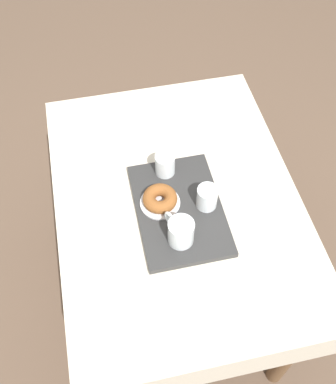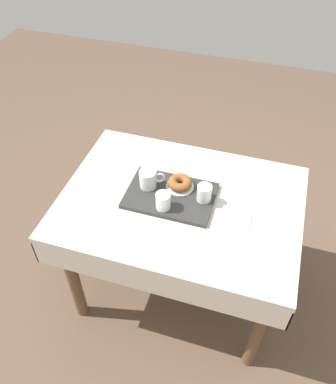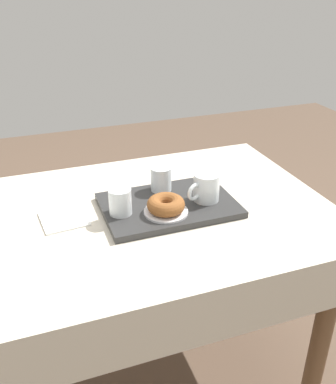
{
  "view_description": "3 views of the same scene",
  "coord_description": "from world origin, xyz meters",
  "px_view_note": "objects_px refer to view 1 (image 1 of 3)",
  "views": [
    {
      "loc": [
        -0.87,
        0.22,
        2.04
      ],
      "look_at": [
        0.0,
        0.03,
        0.79
      ],
      "focal_mm": 42.9,
      "sensor_mm": 36.0,
      "label": 1
    },
    {
      "loc": [
        0.33,
        -1.27,
        2.11
      ],
      "look_at": [
        -0.06,
        0.01,
        0.78
      ],
      "focal_mm": 37.3,
      "sensor_mm": 36.0,
      "label": 2
    },
    {
      "loc": [
        0.36,
        1.14,
        1.43
      ],
      "look_at": [
        -0.06,
        -0.03,
        0.79
      ],
      "focal_mm": 40.6,
      "sensor_mm": 36.0,
      "label": 3
    }
  ],
  "objects_px": {
    "serving_tray": "(179,209)",
    "tea_mug_left": "(181,232)",
    "water_glass_near": "(207,198)",
    "sugar_donut_left": "(160,199)",
    "dining_table": "(177,216)",
    "donut_plate_left": "(160,203)",
    "water_glass_far": "(165,165)",
    "paper_napkin": "(171,138)"
  },
  "relations": [
    {
      "from": "tea_mug_left",
      "to": "paper_napkin",
      "type": "distance_m",
      "value": 0.45
    },
    {
      "from": "tea_mug_left",
      "to": "paper_napkin",
      "type": "xyz_separation_m",
      "value": [
        0.44,
        -0.07,
        -0.06
      ]
    },
    {
      "from": "water_glass_far",
      "to": "sugar_donut_left",
      "type": "bearing_deg",
      "value": 160.9
    },
    {
      "from": "serving_tray",
      "to": "donut_plate_left",
      "type": "xyz_separation_m",
      "value": [
        0.03,
        0.06,
        0.01
      ]
    },
    {
      "from": "water_glass_near",
      "to": "sugar_donut_left",
      "type": "height_order",
      "value": "water_glass_near"
    },
    {
      "from": "tea_mug_left",
      "to": "water_glass_far",
      "type": "bearing_deg",
      "value": -2.02
    },
    {
      "from": "dining_table",
      "to": "serving_tray",
      "type": "bearing_deg",
      "value": 173.75
    },
    {
      "from": "tea_mug_left",
      "to": "paper_napkin",
      "type": "relative_size",
      "value": 0.88
    },
    {
      "from": "paper_napkin",
      "to": "tea_mug_left",
      "type": "bearing_deg",
      "value": 171.52
    },
    {
      "from": "serving_tray",
      "to": "sugar_donut_left",
      "type": "bearing_deg",
      "value": 63.41
    },
    {
      "from": "dining_table",
      "to": "donut_plate_left",
      "type": "height_order",
      "value": "donut_plate_left"
    },
    {
      "from": "dining_table",
      "to": "donut_plate_left",
      "type": "distance_m",
      "value": 0.16
    },
    {
      "from": "serving_tray",
      "to": "tea_mug_left",
      "type": "relative_size",
      "value": 3.46
    },
    {
      "from": "dining_table",
      "to": "paper_napkin",
      "type": "height_order",
      "value": "paper_napkin"
    },
    {
      "from": "tea_mug_left",
      "to": "sugar_donut_left",
      "type": "xyz_separation_m",
      "value": [
        0.15,
        0.04,
        -0.01
      ]
    },
    {
      "from": "water_glass_near",
      "to": "dining_table",
      "type": "bearing_deg",
      "value": 54.99
    },
    {
      "from": "water_glass_near",
      "to": "water_glass_far",
      "type": "xyz_separation_m",
      "value": [
        0.17,
        0.11,
        -0.0
      ]
    },
    {
      "from": "dining_table",
      "to": "paper_napkin",
      "type": "bearing_deg",
      "value": -7.56
    },
    {
      "from": "serving_tray",
      "to": "water_glass_near",
      "type": "distance_m",
      "value": 0.1
    },
    {
      "from": "donut_plate_left",
      "to": "water_glass_near",
      "type": "bearing_deg",
      "value": -103.65
    },
    {
      "from": "sugar_donut_left",
      "to": "paper_napkin",
      "type": "height_order",
      "value": "sugar_donut_left"
    },
    {
      "from": "donut_plate_left",
      "to": "paper_napkin",
      "type": "xyz_separation_m",
      "value": [
        0.29,
        -0.1,
        -0.02
      ]
    },
    {
      "from": "tea_mug_left",
      "to": "water_glass_far",
      "type": "relative_size",
      "value": 1.48
    },
    {
      "from": "water_glass_far",
      "to": "dining_table",
      "type": "bearing_deg",
      "value": -169.31
    },
    {
      "from": "donut_plate_left",
      "to": "paper_napkin",
      "type": "height_order",
      "value": "donut_plate_left"
    },
    {
      "from": "water_glass_far",
      "to": "water_glass_near",
      "type": "bearing_deg",
      "value": -147.6
    },
    {
      "from": "dining_table",
      "to": "serving_tray",
      "type": "xyz_separation_m",
      "value": [
        -0.05,
        0.01,
        0.13
      ]
    },
    {
      "from": "serving_tray",
      "to": "donut_plate_left",
      "type": "distance_m",
      "value": 0.07
    },
    {
      "from": "serving_tray",
      "to": "water_glass_near",
      "type": "bearing_deg",
      "value": -94.32
    },
    {
      "from": "water_glass_far",
      "to": "paper_napkin",
      "type": "xyz_separation_m",
      "value": [
        0.17,
        -0.06,
        -0.05
      ]
    },
    {
      "from": "donut_plate_left",
      "to": "sugar_donut_left",
      "type": "relative_size",
      "value": 1.17
    },
    {
      "from": "tea_mug_left",
      "to": "water_glass_near",
      "type": "distance_m",
      "value": 0.16
    },
    {
      "from": "water_glass_near",
      "to": "paper_napkin",
      "type": "bearing_deg",
      "value": 8.45
    },
    {
      "from": "tea_mug_left",
      "to": "sugar_donut_left",
      "type": "distance_m",
      "value": 0.15
    },
    {
      "from": "dining_table",
      "to": "donut_plate_left",
      "type": "bearing_deg",
      "value": 109.72
    },
    {
      "from": "serving_tray",
      "to": "water_glass_far",
      "type": "height_order",
      "value": "water_glass_far"
    },
    {
      "from": "sugar_donut_left",
      "to": "donut_plate_left",
      "type": "bearing_deg",
      "value": 0.0
    },
    {
      "from": "serving_tray",
      "to": "water_glass_far",
      "type": "relative_size",
      "value": 5.1
    },
    {
      "from": "serving_tray",
      "to": "water_glass_far",
      "type": "xyz_separation_m",
      "value": [
        0.16,
        0.01,
        0.05
      ]
    },
    {
      "from": "serving_tray",
      "to": "donut_plate_left",
      "type": "height_order",
      "value": "donut_plate_left"
    },
    {
      "from": "dining_table",
      "to": "paper_napkin",
      "type": "distance_m",
      "value": 0.3
    },
    {
      "from": "donut_plate_left",
      "to": "sugar_donut_left",
      "type": "bearing_deg",
      "value": 180.0
    }
  ]
}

